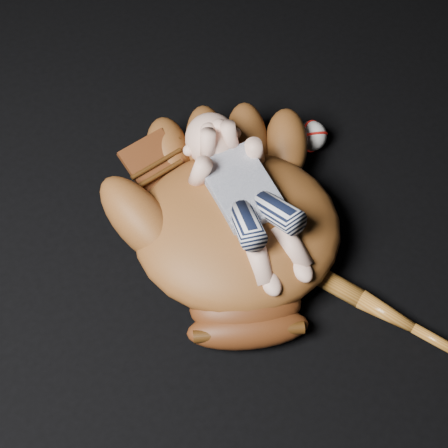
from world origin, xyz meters
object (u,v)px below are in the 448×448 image
at_px(baseball_glove, 237,223).
at_px(newborn_baby, 249,198).
at_px(baseball_bat, 371,305).
at_px(baseball, 312,136).

height_order(baseball_glove, newborn_baby, newborn_baby).
xyz_separation_m(baseball_bat, baseball, (0.08, 0.38, 0.01)).
bearing_deg(newborn_baby, baseball, 33.82).
height_order(newborn_baby, baseball_bat, newborn_baby).
relative_size(baseball_glove, newborn_baby, 1.44).
bearing_deg(baseball, baseball_bat, -102.02).
xyz_separation_m(baseball_glove, baseball_bat, (0.17, -0.22, -0.07)).
bearing_deg(baseball, baseball_glove, -146.72).
distance_m(newborn_baby, baseball_bat, 0.29).
bearing_deg(baseball_bat, baseball, 77.98).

